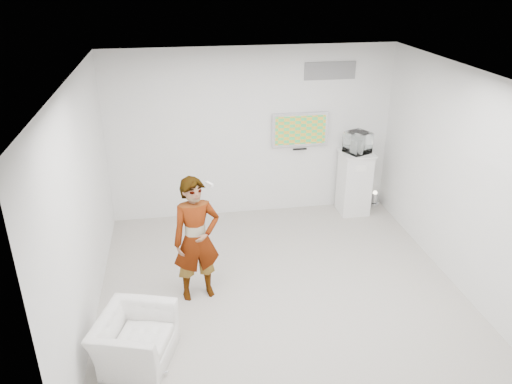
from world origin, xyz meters
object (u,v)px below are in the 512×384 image
Objects in this scene: pedestal at (354,183)px; floor_uplight at (374,199)px; tv at (300,129)px; armchair at (135,339)px; person at (196,239)px.

pedestal is 0.68m from floor_uplight.
armchair is at bearing -128.15° from tv.
floor_uplight is at bearing 22.29° from person.
tv is 4.68m from armchair.
person is 4.22m from floor_uplight.
floor_uplight is at bearing -33.12° from armchair.
person reaches higher than pedestal.
armchair is at bearing -139.10° from pedestal.
tv is at bearing 175.40° from floor_uplight.
person is (-1.99, -2.40, -0.67)m from tv.
person is 1.51m from armchair.
person is 1.94× the size of armchair.
pedestal is 4.04× the size of floor_uplight.
pedestal reaches higher than armchair.
pedestal reaches higher than floor_uplight.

